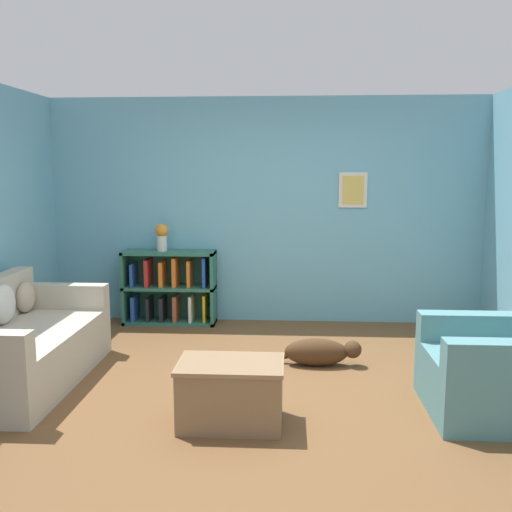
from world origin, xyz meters
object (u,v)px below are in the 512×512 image
couch (16,346)px  vase (162,236)px  bookshelf (170,288)px  coffee_table (231,391)px  dog (320,352)px  recliner_chair (511,369)px

couch → vase: bearing=67.3°
bookshelf → coffee_table: bookshelf is taller
bookshelf → coffee_table: size_ratio=1.44×
bookshelf → dog: bookshelf is taller
coffee_table → vase: size_ratio=2.35×
couch → vase: 2.22m
couch → coffee_table: couch is taller
couch → recliner_chair: 3.92m
recliner_chair → vase: (-3.09, 2.32, 0.69)m
couch → recliner_chair: bearing=-5.6°
bookshelf → dog: size_ratio=1.25×
couch → recliner_chair: size_ratio=1.71×
dog → vase: (-1.75, 1.36, 0.90)m
coffee_table → dog: 1.44m
vase → recliner_chair: bearing=-36.9°
coffee_table → vase: bearing=112.1°
recliner_chair → dog: size_ratio=1.23×
recliner_chair → coffee_table: (-2.02, -0.30, -0.10)m
coffee_table → vase: (-1.07, 2.62, 0.79)m
couch → bookshelf: 2.15m
bookshelf → vase: (-0.07, -0.02, 0.62)m
dog → vase: size_ratio=2.70×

